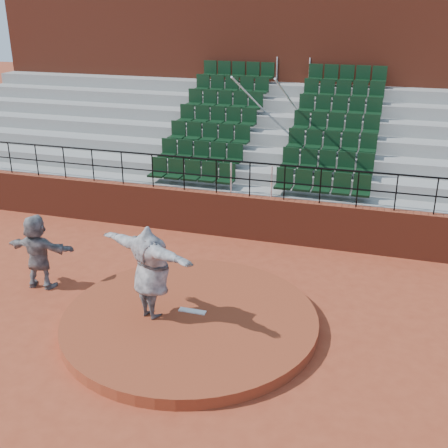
% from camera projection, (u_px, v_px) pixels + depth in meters
% --- Properties ---
extents(ground, '(90.00, 90.00, 0.00)m').
position_uv_depth(ground, '(190.00, 325.00, 12.15)').
color(ground, '#9B3D23').
rests_on(ground, ground).
extents(pitchers_mound, '(5.50, 5.50, 0.25)m').
position_uv_depth(pitchers_mound, '(190.00, 320.00, 12.11)').
color(pitchers_mound, brown).
rests_on(pitchers_mound, ground).
extents(pitching_rubber, '(0.60, 0.15, 0.03)m').
position_uv_depth(pitching_rubber, '(192.00, 311.00, 12.19)').
color(pitching_rubber, white).
rests_on(pitching_rubber, pitchers_mound).
extents(boundary_wall, '(24.00, 0.30, 1.30)m').
position_uv_depth(boundary_wall, '(249.00, 217.00, 16.34)').
color(boundary_wall, maroon).
rests_on(boundary_wall, ground).
extents(wall_railing, '(24.04, 0.05, 1.03)m').
position_uv_depth(wall_railing, '(250.00, 172.00, 15.83)').
color(wall_railing, black).
rests_on(wall_railing, boundary_wall).
extents(seating_deck, '(24.00, 5.97, 4.63)m').
position_uv_depth(seating_deck, '(276.00, 159.00, 19.29)').
color(seating_deck, gray).
rests_on(seating_deck, ground).
extents(press_box_facade, '(24.00, 3.00, 7.10)m').
position_uv_depth(press_box_facade, '(299.00, 81.00, 22.00)').
color(press_box_facade, maroon).
rests_on(press_box_facade, ground).
extents(pitcher, '(2.63, 1.61, 2.08)m').
position_uv_depth(pitcher, '(151.00, 272.00, 11.66)').
color(pitcher, black).
rests_on(pitcher, pitchers_mound).
extents(fielder, '(1.75, 0.61, 1.87)m').
position_uv_depth(fielder, '(38.00, 252.00, 13.45)').
color(fielder, black).
rests_on(fielder, ground).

